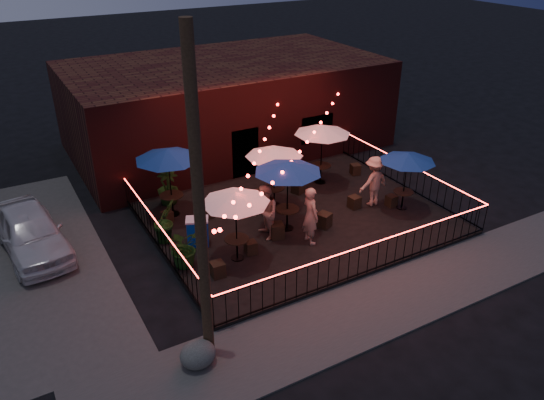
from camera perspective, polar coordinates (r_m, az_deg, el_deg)
The scene contains 36 objects.
ground at distance 17.72m, azimuth 6.08°, elevation -4.97°, with size 110.00×110.00×0.00m, color black.
patio at distance 19.10m, azimuth 2.66°, elevation -1.99°, with size 10.00×8.00×0.15m, color black.
sidewalk at distance 15.68m, azimuth 12.99°, elevation -10.36°, with size 18.00×2.50×0.05m, color #413F3C.
brick_building at distance 25.28m, azimuth -5.01°, elevation 10.21°, with size 14.00×8.00×4.00m.
utility_pole at distance 11.45m, azimuth -7.79°, elevation -1.29°, with size 0.26×0.26×8.00m, color #312214.
fence_front at distance 16.05m, azimuth 10.30°, elevation -6.26°, with size 10.00×0.04×1.04m.
fence_left at distance 17.02m, azimuth -11.79°, elevation -4.31°, with size 0.04×8.00×1.04m.
fence_right at distance 21.64m, azimuth 14.03°, elevation 2.63°, with size 0.04×8.00×1.04m.
festoon_lights at distance 17.30m, azimuth 0.52°, elevation 3.82°, with size 10.02×8.72×1.32m.
cafe_table_0 at distance 15.72m, azimuth -3.97°, elevation 0.16°, with size 2.73×2.73×2.31m.
cafe_table_1 at distance 18.53m, azimuth -11.17°, elevation 4.75°, with size 2.61×2.61×2.53m.
cafe_table_2 at distance 17.28m, azimuth 1.72°, elevation 3.46°, with size 2.55×2.55×2.50m.
cafe_table_3 at distance 18.94m, azimuth 0.23°, elevation 5.11°, with size 2.61×2.61×2.30m.
cafe_table_4 at distance 19.37m, azimuth 14.41°, elevation 4.40°, with size 2.33×2.33×2.19m.
cafe_table_5 at distance 20.81m, azimuth 5.45°, elevation 7.47°, with size 2.89×2.89×2.44m.
bistro_chair_0 at distance 15.93m, azimuth -5.87°, elevation -7.43°, with size 0.39×0.39×0.46m, color black.
bistro_chair_1 at distance 16.90m, azimuth -2.30°, elevation -5.12°, with size 0.36×0.36×0.42m, color black.
bistro_chair_2 at distance 18.98m, azimuth -11.22°, elevation -1.78°, with size 0.34×0.34×0.40m, color black.
bistro_chair_3 at distance 19.02m, azimuth -7.06°, elevation -1.23°, with size 0.41×0.41×0.49m, color black.
bistro_chair_4 at distance 17.69m, azimuth 0.53°, elevation -3.30°, with size 0.43×0.43×0.51m, color black.
bistro_chair_5 at distance 18.39m, azimuth 5.62°, elevation -2.16°, with size 0.43×0.43×0.51m, color black.
bistro_chair_6 at distance 20.01m, azimuth -1.39°, elevation 0.46°, with size 0.38×0.38×0.45m, color black.
bistro_chair_7 at distance 20.65m, azimuth 2.81°, elevation 1.38°, with size 0.40×0.40×0.47m, color black.
bistro_chair_8 at distance 19.77m, azimuth 8.85°, elevation -0.23°, with size 0.38×0.38×0.45m, color black.
bistro_chair_9 at distance 20.18m, azimuth 12.71°, elevation -0.07°, with size 0.35×0.35×0.41m, color black.
bistro_chair_10 at distance 21.86m, azimuth 3.81°, elevation 2.81°, with size 0.35×0.35×0.42m, color black.
bistro_chair_11 at distance 22.48m, azimuth 8.95°, elevation 3.28°, with size 0.37×0.37×0.44m, color black.
patron_a at distance 17.13m, azimuth 4.16°, elevation -1.66°, with size 0.72×0.47×1.98m, color tan.
patron_b at distance 17.34m, azimuth -0.71°, elevation -1.33°, with size 0.93×0.72×1.91m, color #D5A692.
patron_c at distance 19.83m, azimuth 10.89°, elevation 2.01°, with size 1.23×0.71×1.90m, color tan.
potted_shrub_a at distance 16.34m, azimuth -9.43°, elevation -5.05°, with size 1.13×0.98×1.26m, color #103B10.
potted_shrub_b at distance 17.63m, azimuth -11.44°, elevation -2.20°, with size 0.82×0.66×1.48m, color #0F3710.
potted_shrub_c at distance 20.01m, azimuth -11.17°, elevation 1.45°, with size 0.79×0.79×1.41m, color #0C360C.
cooler at distance 17.37m, azimuth -7.99°, elevation -3.37°, with size 0.87×0.77×0.95m.
boulder at distance 13.30m, azimuth -7.98°, elevation -16.13°, with size 0.89×0.76×0.69m, color #474742.
car_white at distance 18.63m, azimuth -24.52°, elevation -3.14°, with size 1.76×4.39×1.49m, color silver.
Camera 1 is at (-8.94, -12.02, 9.47)m, focal length 35.00 mm.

